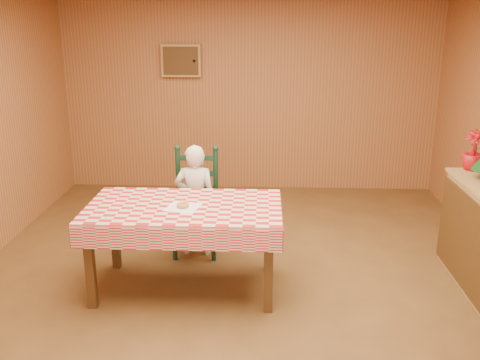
# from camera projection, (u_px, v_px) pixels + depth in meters

# --- Properties ---
(ground) EXTENTS (6.00, 6.00, 0.00)m
(ground) POSITION_uv_depth(u_px,v_px,m) (239.00, 290.00, 4.69)
(ground) COLOR brown
(ground) RESTS_ON ground
(cabin_walls) EXTENTS (5.10, 6.05, 2.65)m
(cabin_walls) POSITION_uv_depth(u_px,v_px,m) (241.00, 73.00, 4.66)
(cabin_walls) COLOR #A8693C
(cabin_walls) RESTS_ON ground
(dining_table) EXTENTS (1.66, 0.96, 0.77)m
(dining_table) POSITION_uv_depth(u_px,v_px,m) (184.00, 214.00, 4.54)
(dining_table) COLOR #4F3215
(dining_table) RESTS_ON ground
(ladder_chair) EXTENTS (0.44, 0.40, 1.08)m
(ladder_chair) POSITION_uv_depth(u_px,v_px,m) (196.00, 204.00, 5.34)
(ladder_chair) COLOR black
(ladder_chair) RESTS_ON ground
(seated_child) EXTENTS (0.41, 0.27, 1.12)m
(seated_child) POSITION_uv_depth(u_px,v_px,m) (195.00, 200.00, 5.27)
(seated_child) COLOR white
(seated_child) RESTS_ON ground
(napkin) EXTENTS (0.31, 0.31, 0.00)m
(napkin) POSITION_uv_depth(u_px,v_px,m) (183.00, 207.00, 4.47)
(napkin) COLOR white
(napkin) RESTS_ON dining_table
(donut) EXTENTS (0.11, 0.11, 0.04)m
(donut) POSITION_uv_depth(u_px,v_px,m) (183.00, 205.00, 4.46)
(donut) COLOR #D0844A
(donut) RESTS_ON napkin
(flower_arrangement) EXTENTS (0.27, 0.27, 0.37)m
(flower_arrangement) POSITION_uv_depth(u_px,v_px,m) (474.00, 150.00, 4.93)
(flower_arrangement) COLOR #AF1017
(flower_arrangement) RESTS_ON shelf_unit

